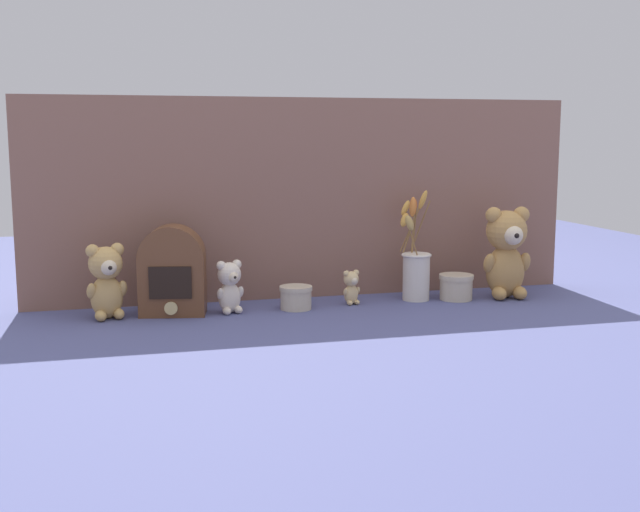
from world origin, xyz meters
TOP-DOWN VIEW (x-y plane):
  - ground_plane at (0.00, 0.00)m, footprint 4.00×4.00m
  - backdrop_wall at (0.00, 0.17)m, footprint 1.73×0.02m
  - teddy_bear_large at (0.60, -0.01)m, footprint 0.16×0.15m
  - teddy_bear_medium at (-0.61, 0.01)m, footprint 0.12×0.11m
  - teddy_bear_small at (-0.27, -0.00)m, footprint 0.09×0.08m
  - teddy_bear_tiny at (0.10, 0.02)m, footprint 0.06×0.05m
  - flower_vase at (0.31, 0.04)m, footprint 0.12×0.15m
  - vintage_radio at (-0.43, 0.02)m, footprint 0.20×0.14m
  - decorative_tin_tall at (-0.08, 0.00)m, footprint 0.10×0.10m
  - decorative_tin_short at (0.43, 0.01)m, footprint 0.11×0.11m

SIDE VIEW (x-z plane):
  - ground_plane at x=0.00m, z-range 0.00..0.00m
  - decorative_tin_tall at x=-0.08m, z-range 0.00..0.07m
  - decorative_tin_short at x=0.43m, z-range 0.00..0.08m
  - teddy_bear_tiny at x=0.10m, z-range 0.00..0.11m
  - teddy_bear_small at x=-0.27m, z-range 0.00..0.16m
  - flower_vase at x=0.31m, z-range -0.07..0.27m
  - teddy_bear_medium at x=-0.61m, z-range 0.00..0.22m
  - vintage_radio at x=-0.43m, z-range 0.00..0.25m
  - teddy_bear_large at x=0.60m, z-range 0.01..0.29m
  - backdrop_wall at x=0.00m, z-range 0.00..0.62m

